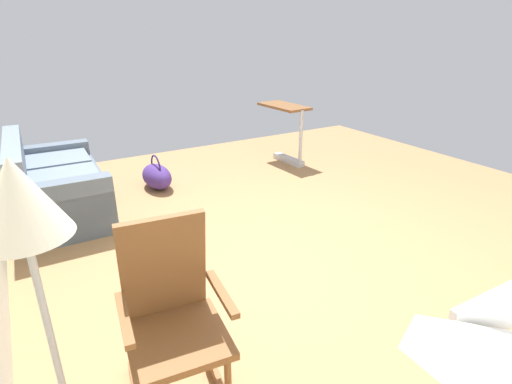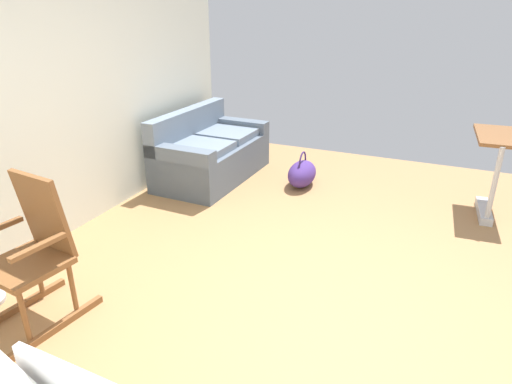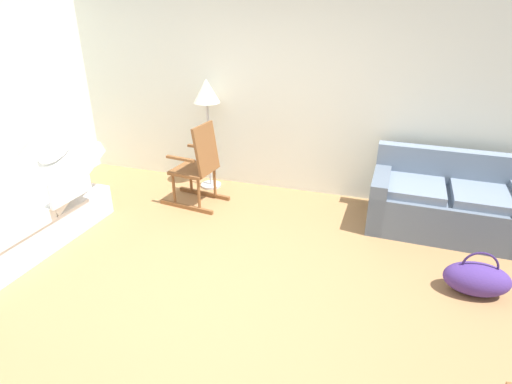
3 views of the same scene
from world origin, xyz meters
name	(u,v)px [view 1 (image 1 of 3)]	position (x,y,z in m)	size (l,w,h in m)	color
ground_plane	(308,251)	(0.00, 0.00, 0.00)	(7.43, 7.43, 0.00)	#9E7247
couch	(56,187)	(2.03, 1.81, 0.31)	(1.62, 0.89, 0.85)	slate
rocking_chair	(173,321)	(-0.86, 1.56, 0.50)	(0.81, 0.56, 1.05)	brown
floor_lamp	(23,224)	(-0.95, 2.10, 1.23)	(0.34, 0.34, 1.48)	#B2B5BA
overbed_table	(287,127)	(2.28, -1.36, 0.53)	(0.85, 0.45, 0.84)	#B2B5BA
duffel_bag	(157,176)	(2.23, 0.66, 0.15)	(0.58, 0.35, 0.43)	#472D7A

